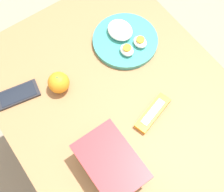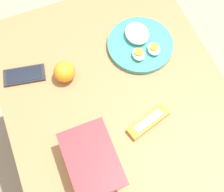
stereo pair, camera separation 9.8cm
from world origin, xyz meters
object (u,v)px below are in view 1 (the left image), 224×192
Objects in this scene: food_container at (111,165)px; candy_bar at (153,113)px; cell_phone at (18,95)px; rice_plate at (125,39)px; orange_fruit at (59,83)px.

food_container reaches higher than candy_bar.
cell_phone is at bearing 16.55° from food_container.
food_container is 0.22m from candy_bar.
candy_bar is (-0.27, 0.09, -0.01)m from rice_plate.
cell_phone is at bearing 85.56° from rice_plate.
cell_phone is (0.37, 0.11, -0.04)m from food_container.
candy_bar is (0.06, -0.21, -0.03)m from food_container.
candy_bar is 0.44m from cell_phone.
cell_phone is at bearing 66.78° from orange_fruit.
rice_plate is at bearing -94.44° from cell_phone.
rice_plate is (0.34, -0.30, -0.03)m from food_container.
orange_fruit is 0.31m from candy_bar.
food_container reaches higher than rice_plate.
rice_plate is at bearing -18.71° from candy_bar.
food_container is 2.86× the size of orange_fruit.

